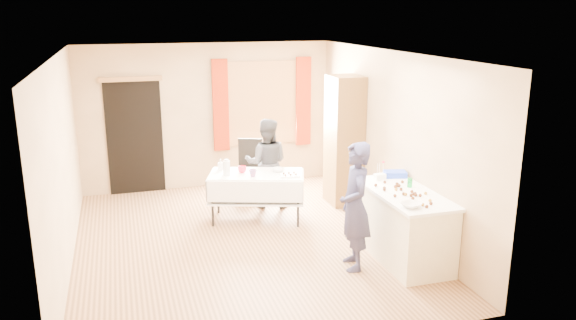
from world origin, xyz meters
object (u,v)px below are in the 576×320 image
object	(u,v)px
cabinet	(344,141)
woman	(267,163)
chair	(250,181)
girl	(355,206)
party_table	(257,192)
counter	(403,225)

from	to	relation	value
cabinet	woman	distance (m)	1.33
chair	girl	distance (m)	3.14
party_table	chair	distance (m)	1.08
girl	woman	distance (m)	2.58
counter	girl	xyz separation A→B (m)	(-0.72, -0.07, 0.36)
cabinet	girl	world-z (taller)	cabinet
chair	counter	bearing A→B (deg)	-44.06
chair	cabinet	bearing A→B (deg)	-3.63
cabinet	woman	size ratio (longest dim) A/B	1.45
counter	chair	world-z (taller)	chair
counter	party_table	xyz separation A→B (m)	(-1.49, 1.90, -0.01)
party_table	girl	size ratio (longest dim) A/B	0.99
cabinet	chair	distance (m)	1.78
counter	woman	size ratio (longest dim) A/B	1.08
chair	girl	xyz separation A→B (m)	(0.64, -3.03, 0.51)
party_table	girl	distance (m)	2.14
counter	girl	distance (m)	0.81
party_table	woman	bearing A→B (deg)	79.24
cabinet	chair	bearing A→B (deg)	155.05
party_table	counter	bearing A→B (deg)	-33.67
chair	party_table	bearing A→B (deg)	-75.89
cabinet	chair	xyz separation A→B (m)	(-1.46, 0.68, -0.77)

